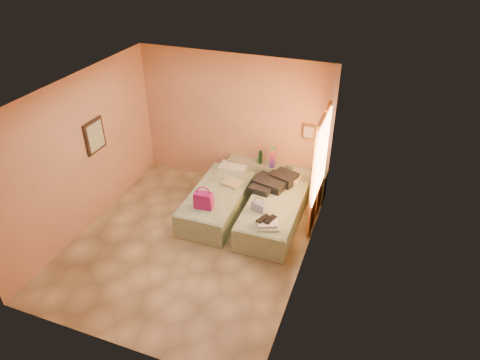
# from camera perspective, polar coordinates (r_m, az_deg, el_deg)

# --- Properties ---
(ground) EXTENTS (4.50, 4.50, 0.00)m
(ground) POSITION_cam_1_polar(r_m,az_deg,el_deg) (7.77, -6.76, -8.35)
(ground) COLOR tan
(ground) RESTS_ON ground
(room_walls) EXTENTS (4.02, 4.51, 2.81)m
(room_walls) POSITION_cam_1_polar(r_m,az_deg,el_deg) (7.12, -4.17, 5.07)
(room_walls) COLOR tan
(room_walls) RESTS_ON ground
(headboard_ledge) EXTENTS (2.05, 0.30, 0.65)m
(headboard_ledge) POSITION_cam_1_polar(r_m,az_deg,el_deg) (8.87, 4.77, 0.11)
(headboard_ledge) COLOR gray
(headboard_ledge) RESTS_ON ground
(bed_left) EXTENTS (0.93, 2.02, 0.50)m
(bed_left) POSITION_cam_1_polar(r_m,az_deg,el_deg) (8.32, -2.93, -2.85)
(bed_left) COLOR #A9BB97
(bed_left) RESTS_ON ground
(bed_right) EXTENTS (0.93, 2.02, 0.50)m
(bed_right) POSITION_cam_1_polar(r_m,az_deg,el_deg) (8.02, 4.49, -4.45)
(bed_right) COLOR #A9BB97
(bed_right) RESTS_ON ground
(water_bottle) EXTENTS (0.10, 0.10, 0.28)m
(water_bottle) POSITION_cam_1_polar(r_m,az_deg,el_deg) (8.69, 2.72, 3.03)
(water_bottle) COLOR #163E1E
(water_bottle) RESTS_ON headboard_ledge
(rainbow_box) EXTENTS (0.11, 0.11, 0.44)m
(rainbow_box) POSITION_cam_1_polar(r_m,az_deg,el_deg) (8.55, 4.36, 3.04)
(rainbow_box) COLOR #A4146A
(rainbow_box) RESTS_ON headboard_ledge
(small_dish) EXTENTS (0.16, 0.16, 0.03)m
(small_dish) POSITION_cam_1_polar(r_m,az_deg,el_deg) (8.83, 2.55, 2.63)
(small_dish) COLOR #437B5F
(small_dish) RESTS_ON headboard_ledge
(green_book) EXTENTS (0.19, 0.17, 0.03)m
(green_book) POSITION_cam_1_polar(r_m,az_deg,el_deg) (8.62, 6.45, 1.60)
(green_book) COLOR #254628
(green_book) RESTS_ON headboard_ledge
(flower_vase) EXTENTS (0.20, 0.20, 0.25)m
(flower_vase) POSITION_cam_1_polar(r_m,az_deg,el_deg) (8.44, 10.15, 1.45)
(flower_vase) COLOR white
(flower_vase) RESTS_ON headboard_ledge
(magenta_handbag) EXTENTS (0.35, 0.22, 0.31)m
(magenta_handbag) POSITION_cam_1_polar(r_m,az_deg,el_deg) (7.66, -4.87, -2.67)
(magenta_handbag) COLOR #A4146A
(magenta_handbag) RESTS_ON bed_left
(khaki_garment) EXTENTS (0.42, 0.36, 0.06)m
(khaki_garment) POSITION_cam_1_polar(r_m,az_deg,el_deg) (8.33, -1.01, -0.43)
(khaki_garment) COLOR tan
(khaki_garment) RESTS_ON bed_left
(clothes_pile) EXTENTS (0.81, 0.81, 0.20)m
(clothes_pile) POSITION_cam_1_polar(r_m,az_deg,el_deg) (8.25, 4.43, -0.30)
(clothes_pile) COLOR black
(clothes_pile) RESTS_ON bed_right
(blue_handbag) EXTENTS (0.28, 0.17, 0.17)m
(blue_handbag) POSITION_cam_1_polar(r_m,az_deg,el_deg) (7.60, 2.50, -3.59)
(blue_handbag) COLOR #3C4891
(blue_handbag) RESTS_ON bed_right
(towel_stack) EXTENTS (0.43, 0.40, 0.10)m
(towel_stack) POSITION_cam_1_polar(r_m,az_deg,el_deg) (7.25, 3.75, -5.96)
(towel_stack) COLOR silver
(towel_stack) RESTS_ON bed_right
(sandal_pair) EXTENTS (0.29, 0.32, 0.03)m
(sandal_pair) POSITION_cam_1_polar(r_m,az_deg,el_deg) (7.26, 3.53, -5.25)
(sandal_pair) COLOR black
(sandal_pair) RESTS_ON towel_stack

